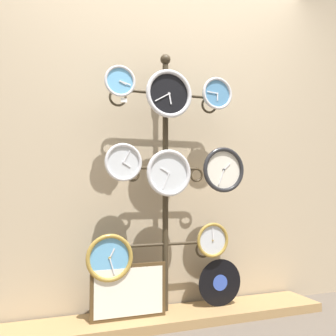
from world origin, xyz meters
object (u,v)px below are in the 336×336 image
Objects in this scene: clock_middle_left at (123,162)px; clock_middle_right at (223,170)px; clock_top_right at (217,94)px; vinyl_record at (220,283)px; clock_top_left at (120,81)px; clock_middle_center at (169,173)px; picture_frame at (129,292)px; display_stand at (165,232)px; clock_bottom_right at (212,240)px; clock_bottom_left at (109,258)px; clock_top_center at (169,94)px.

clock_middle_right is (0.70, -0.04, -0.04)m from clock_middle_left.
clock_top_right reaches higher than vinyl_record.
clock_top_left is 0.66× the size of clock_middle_center.
clock_middle_right is 0.64× the size of picture_frame.
display_stand is 5.56× the size of vinyl_record.
vinyl_record is at bearing 45.85° from clock_top_right.
clock_bottom_right is at bearing 2.70° from clock_top_left.
clock_middle_left is 0.82m from clock_bottom_right.
clock_bottom_right is at bearing 1.51° from clock_bottom_left.
clock_middle_center is (0.33, 0.01, -0.57)m from clock_top_left.
clock_top_left reaches higher than clock_bottom_left.
clock_bottom_right reaches higher than clock_bottom_left.
clock_bottom_left is (-0.76, -0.01, -1.09)m from clock_top_right.
clock_bottom_right reaches higher than vinyl_record.
clock_middle_left is at bearing 175.76° from clock_middle_center.
clock_top_center is at bearing -107.26° from clock_middle_center.
clock_top_center is at bearing -2.04° from clock_top_left.
clock_middle_left is 1.08m from vinyl_record.
display_stand is 5.78× the size of clock_middle_right.
clock_top_right is 1.32m from vinyl_record.
picture_frame is (-0.59, -0.01, -0.29)m from clock_bottom_right.
picture_frame is at bearing 15.97° from clock_top_left.
clock_top_left is at bearing -137.46° from clock_middle_left.
display_stand is at bearing 13.74° from clock_middle_left.
clock_top_right reaches higher than clock_middle_center.
clock_middle_center is at bearing -177.32° from clock_top_right.
display_stand is 3.73× the size of picture_frame.
display_stand is 0.41m from clock_middle_center.
clock_top_center reaches higher than clock_middle_left.
clock_middle_center is 1.30× the size of clock_bottom_right.
picture_frame is (0.13, 0.01, -0.22)m from clock_bottom_left.
clock_middle_left is 0.83× the size of clock_bottom_left.
clock_top_left is 0.66m from clock_middle_center.
clock_bottom_left is (-0.05, 0.01, -1.10)m from clock_top_left.
clock_middle_center is at bearing -2.67° from picture_frame.
display_stand is 0.58m from clock_middle_right.
clock_top_left is 0.62× the size of vinyl_record.
clock_top_right is at bearing -13.00° from display_stand.
display_stand is 0.93m from clock_top_center.
clock_top_right is at bearing 0.45° from picture_frame.
display_stand is 7.85× the size of clock_top_right.
clock_middle_left is 0.81m from picture_frame.
clock_top_right is 0.84m from clock_middle_left.
display_stand is at bearing 81.88° from clock_middle_center.
clock_top_right is 1.02m from clock_bottom_right.
display_stand reaches higher than clock_bottom_left.
clock_middle_right is at bearing -0.71° from clock_top_left.
clock_top_right reaches higher than picture_frame.
picture_frame is (-0.26, 0.03, -1.27)m from clock_top_center.
picture_frame is (0.07, 0.02, -1.32)m from clock_top_left.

